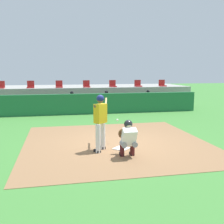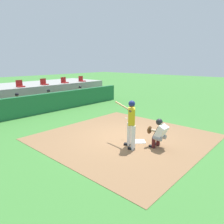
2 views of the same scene
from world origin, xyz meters
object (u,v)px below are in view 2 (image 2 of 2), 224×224
batter_at_plate (131,121)px  stadium_seat_5 (64,81)px  stadium_seat_4 (44,83)px  dugout_player_0 (19,103)px  home_plate (140,141)px  dugout_player_1 (50,99)px  catcher_crouched (158,132)px  stadium_seat_3 (20,85)px  stadium_seat_6 (82,80)px  dugout_player_2 (81,94)px

batter_at_plate → stadium_seat_5: (4.40, 10.23, 0.50)m
stadium_seat_4 → dugout_player_0: bearing=-145.6°
home_plate → dugout_player_1: (1.04, 8.14, 0.65)m
catcher_crouched → dugout_player_0: 9.03m
dugout_player_1 → stadium_seat_5: (2.67, 2.03, 0.86)m
dugout_player_0 → stadium_seat_3: 2.48m
stadium_seat_4 → stadium_seat_5: (1.86, 0.00, 0.00)m
dugout_player_0 → stadium_seat_3: stadium_seat_3 is taller
batter_at_plate → stadium_seat_3: 10.27m
stadium_seat_3 → stadium_seat_6: (5.57, 0.00, 0.00)m
stadium_seat_6 → batter_at_plate: bearing=-121.5°
dugout_player_1 → stadium_seat_6: (4.53, 2.03, 0.86)m
stadium_seat_3 → catcher_crouched: bearing=-90.0°
stadium_seat_4 → dugout_player_1: bearing=-111.8°
home_plate → stadium_seat_4: stadium_seat_4 is taller
dugout_player_0 → dugout_player_1: same height
home_plate → stadium_seat_5: size_ratio=0.92×
dugout_player_2 → stadium_seat_3: size_ratio=2.71×
catcher_crouched → stadium_seat_6: (5.58, 11.00, 0.93)m
home_plate → stadium_seat_3: bearing=90.0°
stadium_seat_4 → stadium_seat_6: (3.71, 0.00, 0.00)m
dugout_player_1 → stadium_seat_4: bearing=68.2°
batter_at_plate → catcher_crouched: 1.11m
catcher_crouched → dugout_player_1: dugout_player_1 is taller
catcher_crouched → dugout_player_0: bearing=97.1°
stadium_seat_3 → stadium_seat_5: size_ratio=1.00×
stadium_seat_5 → stadium_seat_6: bearing=0.0°
dugout_player_0 → dugout_player_1: size_ratio=1.00×
dugout_player_1 → dugout_player_2: 2.76m
stadium_seat_4 → stadium_seat_5: 1.86m
batter_at_plate → stadium_seat_6: bearing=58.5°
stadium_seat_4 → stadium_seat_5: size_ratio=1.00×
stadium_seat_5 → stadium_seat_6: same height
stadium_seat_4 → stadium_seat_6: 3.71m
dugout_player_1 → stadium_seat_6: size_ratio=2.71×
dugout_player_1 → stadium_seat_3: (-1.04, 2.03, 0.86)m
stadium_seat_6 → stadium_seat_5: bearing=180.0°
catcher_crouched → home_plate: bearing=89.6°
stadium_seat_4 → stadium_seat_5: same height
dugout_player_0 → stadium_seat_5: 5.31m
batter_at_plate → dugout_player_2: size_ratio=1.39×
home_plate → batter_at_plate: size_ratio=0.24×
batter_at_plate → stadium_seat_4: size_ratio=3.76×
dugout_player_1 → home_plate: bearing=-97.3°
catcher_crouched → stadium_seat_3: stadium_seat_3 is taller
home_plate → stadium_seat_4: 10.46m
dugout_player_1 → dugout_player_2: (2.76, 0.00, 0.00)m
catcher_crouched → dugout_player_1: bearing=83.3°
dugout_player_0 → stadium_seat_5: stadium_seat_5 is taller
catcher_crouched → dugout_player_2: (3.81, 8.97, 0.07)m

